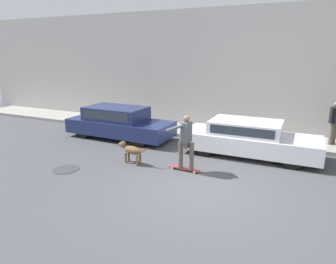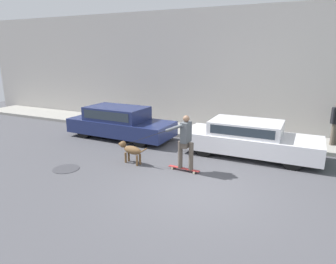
{
  "view_description": "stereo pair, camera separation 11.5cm",
  "coord_description": "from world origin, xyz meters",
  "px_view_note": "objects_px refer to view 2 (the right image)",
  "views": [
    {
      "loc": [
        2.15,
        -6.9,
        3.47
      ],
      "look_at": [
        -1.78,
        1.68,
        0.95
      ],
      "focal_mm": 32.0,
      "sensor_mm": 36.0,
      "label": 1
    },
    {
      "loc": [
        2.26,
        -6.85,
        3.47
      ],
      "look_at": [
        -1.78,
        1.68,
        0.95
      ],
      "focal_mm": 32.0,
      "sensor_mm": 36.0,
      "label": 2
    }
  ],
  "objects_px": {
    "dog": "(131,150)",
    "pedestrian_with_bag": "(336,121)",
    "parked_car_1": "(249,139)",
    "parked_car_0": "(120,123)",
    "skateboarder": "(185,140)"
  },
  "relations": [
    {
      "from": "parked_car_1",
      "to": "dog",
      "type": "bearing_deg",
      "value": -144.03
    },
    {
      "from": "parked_car_1",
      "to": "pedestrian_with_bag",
      "type": "xyz_separation_m",
      "value": [
        2.7,
        2.21,
        0.42
      ]
    },
    {
      "from": "pedestrian_with_bag",
      "to": "parked_car_1",
      "type": "bearing_deg",
      "value": -111.78
    },
    {
      "from": "dog",
      "to": "parked_car_0",
      "type": "bearing_deg",
      "value": -38.97
    },
    {
      "from": "parked_car_0",
      "to": "parked_car_1",
      "type": "height_order",
      "value": "parked_car_0"
    },
    {
      "from": "dog",
      "to": "skateboarder",
      "type": "height_order",
      "value": "skateboarder"
    },
    {
      "from": "dog",
      "to": "pedestrian_with_bag",
      "type": "relative_size",
      "value": 0.73
    },
    {
      "from": "parked_car_0",
      "to": "parked_car_1",
      "type": "distance_m",
      "value": 5.3
    },
    {
      "from": "dog",
      "to": "pedestrian_with_bag",
      "type": "xyz_separation_m",
      "value": [
        5.98,
        4.57,
        0.58
      ]
    },
    {
      "from": "parked_car_1",
      "to": "skateboarder",
      "type": "xyz_separation_m",
      "value": [
        -1.45,
        -2.25,
        0.38
      ]
    },
    {
      "from": "parked_car_0",
      "to": "parked_car_1",
      "type": "bearing_deg",
      "value": 1.48
    },
    {
      "from": "parked_car_0",
      "to": "pedestrian_with_bag",
      "type": "relative_size",
      "value": 2.79
    },
    {
      "from": "parked_car_1",
      "to": "dog",
      "type": "distance_m",
      "value": 4.05
    },
    {
      "from": "parked_car_0",
      "to": "pedestrian_with_bag",
      "type": "bearing_deg",
      "value": 16.95
    },
    {
      "from": "parked_car_0",
      "to": "parked_car_1",
      "type": "relative_size",
      "value": 0.98
    }
  ]
}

